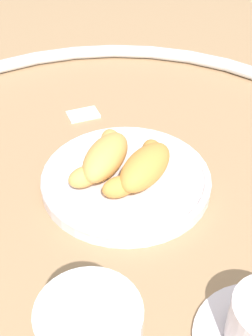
{
  "coord_description": "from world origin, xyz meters",
  "views": [
    {
      "loc": [
        -0.39,
        -0.27,
        0.41
      ],
      "look_at": [
        0.01,
        -0.02,
        0.03
      ],
      "focal_mm": 49.47,
      "sensor_mm": 36.0,
      "label": 1
    }
  ],
  "objects_px": {
    "pastry_plate": "(126,179)",
    "croissant_small": "(105,156)",
    "croissant_large": "(143,167)",
    "sugar_packet": "(83,113)"
  },
  "relations": [
    {
      "from": "pastry_plate",
      "to": "croissant_small",
      "type": "bearing_deg",
      "value": 96.73
    },
    {
      "from": "sugar_packet",
      "to": "pastry_plate",
      "type": "bearing_deg",
      "value": -89.35
    },
    {
      "from": "croissant_large",
      "to": "sugar_packet",
      "type": "height_order",
      "value": "croissant_large"
    },
    {
      "from": "pastry_plate",
      "to": "croissant_small",
      "type": "distance_m",
      "value": 0.04
    },
    {
      "from": "sugar_packet",
      "to": "croissant_large",
      "type": "bearing_deg",
      "value": -84.79
    },
    {
      "from": "croissant_large",
      "to": "sugar_packet",
      "type": "bearing_deg",
      "value": 59.09
    },
    {
      "from": "pastry_plate",
      "to": "croissant_large",
      "type": "distance_m",
      "value": 0.04
    },
    {
      "from": "pastry_plate",
      "to": "croissant_large",
      "type": "xyz_separation_m",
      "value": [
        0.0,
        -0.02,
        0.03
      ]
    },
    {
      "from": "pastry_plate",
      "to": "croissant_large",
      "type": "height_order",
      "value": "croissant_large"
    },
    {
      "from": "pastry_plate",
      "to": "sugar_packet",
      "type": "relative_size",
      "value": 4.54
    }
  ]
}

